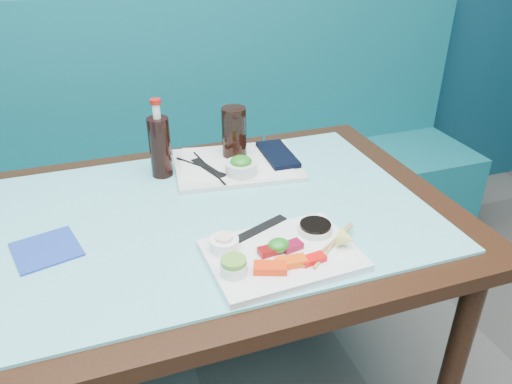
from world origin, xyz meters
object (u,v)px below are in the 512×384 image
object	(u,v)px
cola_bottle_body	(160,147)
cola_glass	(234,132)
sashimi_plate	(282,255)
blue_napkin	(46,249)
booth_bench	(155,193)
seaweed_bowl	(241,168)
serving_tray	(237,165)
dining_table	(195,244)

from	to	relation	value
cola_bottle_body	cola_glass	bearing A→B (deg)	7.58
sashimi_plate	blue_napkin	distance (m)	0.55
booth_bench	seaweed_bowl	bearing A→B (deg)	-75.06
serving_tray	blue_napkin	bearing A→B (deg)	-146.85
cola_glass	cola_bottle_body	distance (m)	0.24
serving_tray	cola_glass	bearing A→B (deg)	86.66
blue_napkin	dining_table	bearing A→B (deg)	6.57
booth_bench	blue_napkin	distance (m)	1.03
sashimi_plate	cola_bottle_body	xyz separation A→B (m)	(-0.18, 0.50, 0.08)
seaweed_bowl	cola_bottle_body	distance (m)	0.24
sashimi_plate	cola_glass	distance (m)	0.54
booth_bench	dining_table	size ratio (longest dim) A/B	2.14
dining_table	blue_napkin	size ratio (longest dim) A/B	9.91
dining_table	seaweed_bowl	distance (m)	0.27
booth_bench	cola_bottle_body	size ratio (longest dim) A/B	16.70
booth_bench	sashimi_plate	bearing A→B (deg)	-82.15
booth_bench	cola_bottle_body	distance (m)	0.75
booth_bench	serving_tray	xyz separation A→B (m)	(0.19, -0.61, 0.39)
cola_bottle_body	dining_table	bearing A→B (deg)	-82.70
sashimi_plate	blue_napkin	world-z (taller)	sashimi_plate
cola_bottle_body	blue_napkin	world-z (taller)	cola_bottle_body
dining_table	sashimi_plate	world-z (taller)	sashimi_plate
dining_table	sashimi_plate	bearing A→B (deg)	-59.05
dining_table	cola_glass	size ratio (longest dim) A/B	8.90
booth_bench	sashimi_plate	size ratio (longest dim) A/B	8.98
dining_table	sashimi_plate	xyz separation A→B (m)	(0.15, -0.25, 0.10)
booth_bench	seaweed_bowl	xyz separation A→B (m)	(0.18, -0.69, 0.42)
booth_bench	cola_glass	size ratio (longest dim) A/B	19.08
dining_table	seaweed_bowl	xyz separation A→B (m)	(0.18, 0.15, 0.12)
booth_bench	cola_glass	bearing A→B (deg)	-69.93
sashimi_plate	serving_tray	bearing A→B (deg)	82.13
sashimi_plate	cola_bottle_body	size ratio (longest dim) A/B	1.86
booth_bench	serving_tray	size ratio (longest dim) A/B	7.99
dining_table	blue_napkin	distance (m)	0.37
cola_bottle_body	seaweed_bowl	bearing A→B (deg)	-24.63
sashimi_plate	seaweed_bowl	size ratio (longest dim) A/B	3.59
sashimi_plate	serving_tray	xyz separation A→B (m)	(0.04, 0.48, -0.00)
booth_bench	serving_tray	distance (m)	0.75
cola_glass	seaweed_bowl	bearing A→B (deg)	-98.75
booth_bench	seaweed_bowl	world-z (taller)	booth_bench
serving_tray	cola_bottle_body	xyz separation A→B (m)	(-0.23, 0.02, 0.08)
dining_table	seaweed_bowl	bearing A→B (deg)	40.12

